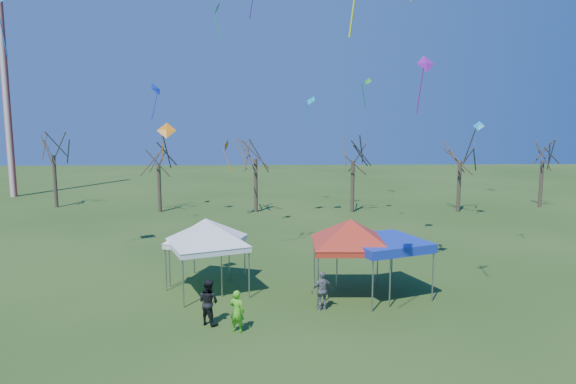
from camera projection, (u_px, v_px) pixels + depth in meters
name	position (u px, v px, depth m)	size (l,w,h in m)	color
ground	(295.00, 320.00, 20.82)	(140.00, 140.00, 0.00)	#274717
radio_mast	(5.00, 75.00, 51.86)	(0.70, 0.70, 25.00)	silver
tree_0	(52.00, 136.00, 46.38)	(3.83, 3.83, 8.44)	#3D2D21
tree_1	(158.00, 146.00, 44.07)	(3.42, 3.42, 7.54)	#3D2D21
tree_2	(255.00, 140.00, 43.97)	(3.71, 3.71, 8.18)	#3D2D21
tree_3	(353.00, 142.00, 43.92)	(3.59, 3.59, 7.91)	#3D2D21
tree_4	(461.00, 142.00, 44.15)	(3.58, 3.58, 7.89)	#3D2D21
tree_5	(544.00, 145.00, 46.49)	(3.39, 3.39, 7.46)	#3D2D21
tent_white_west	(207.00, 225.00, 23.67)	(4.21, 4.21, 4.01)	gray
tent_white_mid	(206.00, 223.00, 24.83)	(4.11, 4.11, 3.82)	gray
tent_red	(351.00, 224.00, 23.28)	(4.70, 4.70, 4.14)	gray
tent_blue	(384.00, 244.00, 23.39)	(4.35, 4.35, 2.64)	gray
person_dark	(208.00, 302.00, 20.27)	(0.89, 0.69, 1.82)	black
person_grey	(323.00, 291.00, 21.80)	(0.99, 0.41, 1.69)	slate
person_green	(237.00, 311.00, 19.55)	(0.60, 0.39, 1.65)	#50C920
kite_13	(226.00, 146.00, 40.64)	(0.78, 1.13, 2.79)	orange
kite_24	(217.00, 9.00, 31.77)	(0.54, 0.92, 2.33)	#189917
kite_12	(479.00, 127.00, 39.74)	(1.04, 0.92, 2.73)	#0B88B0
kite_17	(425.00, 65.00, 24.22)	(0.97, 0.64, 2.76)	purple
kite_22	(367.00, 83.00, 39.96)	(0.93, 0.91, 2.32)	#169224
kite_2	(156.00, 89.00, 42.69)	(1.20, 1.47, 3.12)	#132DD0
kite_1	(166.00, 131.00, 23.12)	(0.92, 0.65, 1.93)	orange
kite_19	(311.00, 101.00, 40.29)	(1.05, 1.09, 2.36)	#0CB1C0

